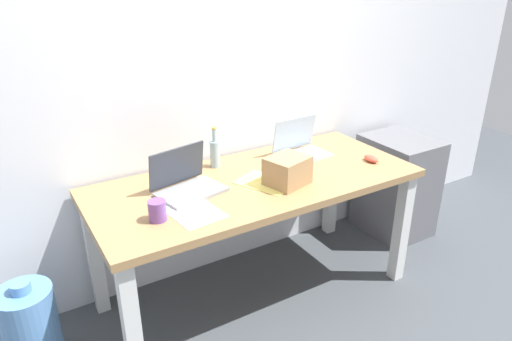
{
  "coord_description": "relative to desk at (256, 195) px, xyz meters",
  "views": [
    {
      "loc": [
        -1.17,
        -1.92,
        1.78
      ],
      "look_at": [
        0.0,
        0.0,
        0.79
      ],
      "focal_mm": 32.58,
      "sensor_mm": 36.0,
      "label": 1
    }
  ],
  "objects": [
    {
      "name": "water_cooler_jug",
      "position": [
        -1.19,
        0.11,
        -0.44
      ],
      "size": [
        0.27,
        0.27,
        0.46
      ],
      "color": "#598CC6",
      "rests_on": "ground"
    },
    {
      "name": "computer_mouse",
      "position": [
        0.7,
        -0.14,
        0.11
      ],
      "size": [
        0.07,
        0.1,
        0.03
      ],
      "primitive_type": "ellipsoid",
      "rotation": [
        0.0,
        0.0,
        -0.06
      ],
      "color": "#D84C38",
      "rests_on": "desk"
    },
    {
      "name": "cardboard_box",
      "position": [
        0.11,
        -0.13,
        0.17
      ],
      "size": [
        0.25,
        0.22,
        0.15
      ],
      "primitive_type": "cube",
      "rotation": [
        0.0,
        0.0,
        0.27
      ],
      "color": "tan",
      "rests_on": "desk"
    },
    {
      "name": "beer_bottle",
      "position": [
        -0.11,
        0.27,
        0.18
      ],
      "size": [
        0.06,
        0.06,
        0.23
      ],
      "color": "#99B7C1",
      "rests_on": "desk"
    },
    {
      "name": "coffee_mug",
      "position": [
        -0.6,
        -0.15,
        0.14
      ],
      "size": [
        0.08,
        0.08,
        0.09
      ],
      "primitive_type": "cylinder",
      "color": "#724799",
      "rests_on": "desk"
    },
    {
      "name": "back_wall",
      "position": [
        0.0,
        0.44,
        0.65
      ],
      "size": [
        5.2,
        0.08,
        2.6
      ],
      "primitive_type": "cube",
      "color": "white",
      "rests_on": "ground"
    },
    {
      "name": "ground_plane",
      "position": [
        0.0,
        0.0,
        -0.65
      ],
      "size": [
        8.0,
        8.0,
        0.0
      ],
      "primitive_type": "plane",
      "color": "#42474C"
    },
    {
      "name": "paper_sheet_front_left",
      "position": [
        -0.44,
        -0.15,
        0.1
      ],
      "size": [
        0.24,
        0.32,
        0.0
      ],
      "primitive_type": "cube",
      "rotation": [
        0.0,
        0.0,
        0.12
      ],
      "color": "white",
      "rests_on": "desk"
    },
    {
      "name": "filing_cabinet",
      "position": [
        1.24,
        0.11,
        -0.29
      ],
      "size": [
        0.4,
        0.48,
        0.7
      ],
      "primitive_type": "cube",
      "color": "slate",
      "rests_on": "ground"
    },
    {
      "name": "desk",
      "position": [
        0.0,
        0.0,
        0.0
      ],
      "size": [
        1.76,
        0.77,
        0.74
      ],
      "color": "#A37A4C",
      "rests_on": "ground"
    },
    {
      "name": "laptop_left",
      "position": [
        -0.37,
        0.06,
        0.14
      ],
      "size": [
        0.36,
        0.3,
        0.22
      ],
      "color": "gray",
      "rests_on": "desk"
    },
    {
      "name": "laptop_right",
      "position": [
        0.4,
        0.15,
        0.15
      ],
      "size": [
        0.3,
        0.24,
        0.22
      ],
      "color": "silver",
      "rests_on": "desk"
    },
    {
      "name": "paper_sheet_center",
      "position": [
        0.02,
        -0.06,
        0.1
      ],
      "size": [
        0.32,
        0.36,
        0.0
      ],
      "primitive_type": "cube",
      "rotation": [
        0.0,
        0.0,
        0.44
      ],
      "color": "#F4E06B",
      "rests_on": "desk"
    }
  ]
}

